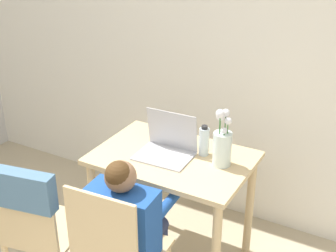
{
  "coord_description": "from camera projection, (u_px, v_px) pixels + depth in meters",
  "views": [
    {
      "loc": [
        1.11,
        -0.56,
        2.08
      ],
      "look_at": [
        -0.07,
        1.56,
        0.92
      ],
      "focal_mm": 50.0,
      "sensor_mm": 36.0,
      "label": 1
    }
  ],
  "objects": [
    {
      "name": "person_seated",
      "position": [
        128.0,
        219.0,
        2.4
      ],
      "size": [
        0.38,
        0.44,
        0.98
      ],
      "rotation": [
        0.0,
        0.0,
        3.2
      ],
      "color": "#1E4C9E",
      "rests_on": "ground_plane"
    },
    {
      "name": "laptop",
      "position": [
        167.0,
        145.0,
        2.74
      ],
      "size": [
        0.33,
        0.26,
        0.25
      ],
      "rotation": [
        0.0,
        0.0,
        0.04
      ],
      "color": "#B2B2B7",
      "rests_on": "dining_table"
    },
    {
      "name": "water_bottle",
      "position": [
        204.0,
        141.0,
        2.72
      ],
      "size": [
        0.06,
        0.06,
        0.19
      ],
      "color": "silver",
      "rests_on": "dining_table"
    },
    {
      "name": "dining_table",
      "position": [
        173.0,
        174.0,
        2.8
      ],
      "size": [
        0.92,
        0.63,
        0.74
      ],
      "color": "#D6B784",
      "rests_on": "ground_plane"
    },
    {
      "name": "flower_vase",
      "position": [
        222.0,
        144.0,
        2.6
      ],
      "size": [
        0.11,
        0.11,
        0.34
      ],
      "color": "silver",
      "rests_on": "dining_table"
    },
    {
      "name": "chair_spare",
      "position": [
        31.0,
        214.0,
        2.43
      ],
      "size": [
        0.47,
        0.5,
        0.91
      ],
      "rotation": [
        0.0,
        0.0,
        3.33
      ],
      "color": "#D6B784",
      "rests_on": "ground_plane"
    },
    {
      "name": "wall_back",
      "position": [
        227.0,
        44.0,
        3.04
      ],
      "size": [
        6.4,
        0.05,
        2.5
      ],
      "color": "white",
      "rests_on": "ground_plane"
    }
  ]
}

